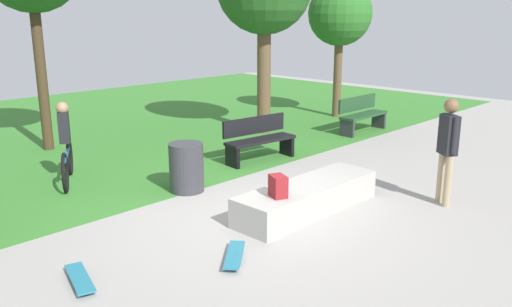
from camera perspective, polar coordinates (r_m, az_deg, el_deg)
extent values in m
plane|color=#9E9993|center=(8.33, 0.23, -6.45)|extent=(28.00, 28.00, 0.00)
cube|color=#387A2D|center=(14.61, -22.26, 1.85)|extent=(26.60, 12.46, 0.01)
cube|color=#A8A59E|center=(8.40, 5.57, -4.70)|extent=(2.69, 0.77, 0.45)
cube|color=maroon|center=(7.67, 2.38, -3.52)|extent=(0.30, 0.34, 0.32)
cylinder|color=tan|center=(9.21, 19.21, -2.42)|extent=(0.12, 0.12, 0.84)
cylinder|color=tan|center=(9.03, 19.87, -2.83)|extent=(0.12, 0.12, 0.84)
cube|color=black|center=(8.94, 19.95, 1.90)|extent=(0.35, 0.38, 0.63)
cylinder|color=black|center=(9.08, 19.44, 2.30)|extent=(0.09, 0.09, 0.58)
cylinder|color=black|center=(8.79, 20.49, 1.81)|extent=(0.09, 0.09, 0.58)
sphere|color=brown|center=(8.85, 20.21, 4.80)|extent=(0.23, 0.23, 0.23)
cube|color=teal|center=(6.86, -2.33, -10.77)|extent=(0.74, 0.67, 0.02)
cylinder|color=silver|center=(7.14, -2.73, -10.06)|extent=(0.06, 0.06, 0.06)
cylinder|color=silver|center=(7.12, -1.43, -10.11)|extent=(0.06, 0.06, 0.06)
cylinder|color=silver|center=(6.64, -3.29, -12.10)|extent=(0.06, 0.06, 0.06)
cylinder|color=silver|center=(6.62, -1.88, -12.16)|extent=(0.06, 0.06, 0.06)
cube|color=teal|center=(6.63, -18.37, -12.54)|extent=(0.42, 0.82, 0.02)
cylinder|color=silver|center=(6.88, -19.48, -11.95)|extent=(0.04, 0.06, 0.06)
cylinder|color=silver|center=(6.91, -18.15, -11.74)|extent=(0.04, 0.06, 0.06)
cylinder|color=silver|center=(6.39, -18.55, -14.05)|extent=(0.04, 0.06, 0.06)
cylinder|color=silver|center=(6.41, -17.11, -13.81)|extent=(0.04, 0.06, 0.06)
cube|color=#1E4223|center=(14.06, 11.50, 4.05)|extent=(1.60, 0.44, 0.06)
cube|color=#1E4223|center=(14.13, 10.81, 5.30)|extent=(1.60, 0.06, 0.36)
cube|color=#2D2D33|center=(14.72, 13.02, 3.56)|extent=(0.08, 0.40, 0.45)
cube|color=#2D2D33|center=(13.50, 9.74, 2.72)|extent=(0.08, 0.40, 0.45)
cube|color=black|center=(11.08, 0.51, 1.44)|extent=(1.64, 0.63, 0.06)
cube|color=black|center=(11.18, -0.20, 3.04)|extent=(1.60, 0.25, 0.36)
cube|color=black|center=(11.60, 3.32, 0.89)|extent=(0.13, 0.40, 0.45)
cube|color=black|center=(10.70, -2.54, -0.32)|extent=(0.13, 0.40, 0.45)
cylinder|color=brown|center=(13.64, 0.86, 8.38)|extent=(0.35, 0.35, 2.95)
cylinder|color=brown|center=(15.99, 8.73, 8.26)|extent=(0.24, 0.24, 2.44)
sphere|color=#286623|center=(15.89, 8.99, 14.61)|extent=(1.83, 1.83, 1.83)
cylinder|color=#42301E|center=(12.74, -22.03, 7.95)|extent=(0.23, 0.23, 3.44)
cylinder|color=#333338|center=(9.31, -7.47, -1.49)|extent=(0.60, 0.60, 0.85)
torus|color=black|center=(10.87, -19.34, -0.34)|extent=(0.42, 0.65, 0.72)
torus|color=black|center=(9.81, -19.78, -1.99)|extent=(0.42, 0.65, 0.72)
cube|color=#2659A5|center=(10.29, -19.64, -0.05)|extent=(0.54, 0.87, 0.08)
cube|color=black|center=(10.18, -19.89, 2.66)|extent=(0.30, 0.33, 0.56)
sphere|color=#9E7556|center=(10.12, -20.07, 4.60)|extent=(0.22, 0.22, 0.22)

